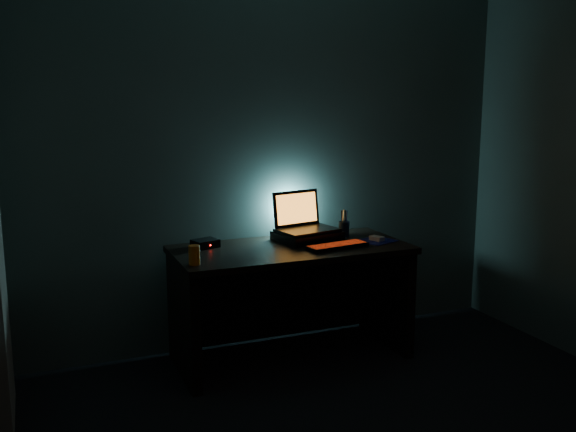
# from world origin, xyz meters

# --- Properties ---
(room) EXTENTS (3.50, 4.00, 2.50)m
(room) POSITION_xyz_m (0.00, 0.00, 1.25)
(room) COLOR black
(room) RESTS_ON ground
(desk) EXTENTS (1.50, 0.70, 0.75)m
(desk) POSITION_xyz_m (0.00, 1.67, 0.49)
(desk) COLOR black
(desk) RESTS_ON ground
(riser) EXTENTS (0.45, 0.38, 0.06)m
(riser) POSITION_xyz_m (0.17, 1.75, 0.78)
(riser) COLOR black
(riser) RESTS_ON desk
(laptop) EXTENTS (0.43, 0.35, 0.26)m
(laptop) POSITION_xyz_m (0.16, 1.80, 0.87)
(laptop) COLOR black
(laptop) RESTS_ON riser
(keyboard) EXTENTS (0.42, 0.19, 0.03)m
(keyboard) POSITION_xyz_m (0.26, 1.48, 0.76)
(keyboard) COLOR black
(keyboard) RESTS_ON desk
(mousepad) EXTENTS (0.28, 0.26, 0.00)m
(mousepad) POSITION_xyz_m (0.59, 1.55, 0.75)
(mousepad) COLOR #0B0F4D
(mousepad) RESTS_ON desk
(mouse) EXTENTS (0.08, 0.11, 0.03)m
(mouse) POSITION_xyz_m (0.59, 1.55, 0.77)
(mouse) COLOR #9C9BA1
(mouse) RESTS_ON mousepad
(pen_cup) EXTENTS (0.09, 0.09, 0.10)m
(pen_cup) POSITION_xyz_m (0.45, 1.77, 0.80)
(pen_cup) COLOR black
(pen_cup) RESTS_ON desk
(juice_glass) EXTENTS (0.07, 0.07, 0.11)m
(juice_glass) POSITION_xyz_m (-0.68, 1.42, 0.81)
(juice_glass) COLOR orange
(juice_glass) RESTS_ON desk
(router) EXTENTS (0.18, 0.16, 0.05)m
(router) POSITION_xyz_m (-0.51, 1.81, 0.78)
(router) COLOR black
(router) RESTS_ON desk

